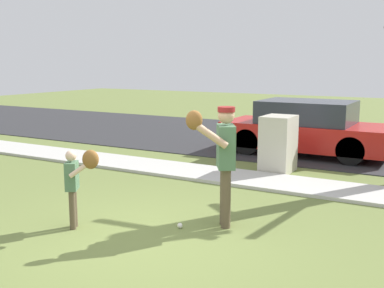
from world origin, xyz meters
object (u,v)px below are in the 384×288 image
object	(u,v)px
person_adult	(223,153)
parked_hatchback_red	(306,128)
person_child	(76,178)
baseball	(180,226)
utility_cabinet	(278,144)

from	to	relation	value
person_adult	parked_hatchback_red	world-z (taller)	person_adult
person_child	baseball	bearing A→B (deg)	-1.76
baseball	parked_hatchback_red	bearing A→B (deg)	90.21
person_adult	baseball	distance (m)	1.18
person_child	baseball	size ratio (longest dim) A/B	15.35
utility_cabinet	parked_hatchback_red	bearing A→B (deg)	90.55
person_adult	baseball	xyz separation A→B (m)	(-0.47, -0.37, -1.02)
person_child	utility_cabinet	xyz separation A→B (m)	(1.22, 4.71, -0.14)
person_child	utility_cabinet	distance (m)	4.87
parked_hatchback_red	person_adult	bearing A→B (deg)	-85.06
person_adult	parked_hatchback_red	bearing A→B (deg)	-116.87
person_adult	person_child	xyz separation A→B (m)	(-1.70, -1.07, -0.33)
person_child	utility_cabinet	world-z (taller)	utility_cabinet
person_child	parked_hatchback_red	distance (m)	6.93
baseball	utility_cabinet	distance (m)	4.05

